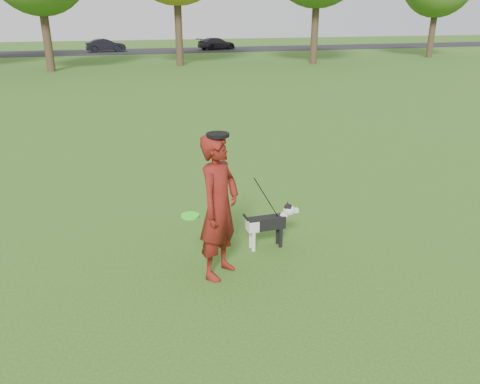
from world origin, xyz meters
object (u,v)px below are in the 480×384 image
object	(u,v)px
dog	(271,221)
car_mid	(106,45)
man	(219,207)
car_right	(217,44)

from	to	relation	value
dog	car_mid	bearing A→B (deg)	91.50
man	car_mid	size ratio (longest dim) A/B	0.56
dog	car_right	world-z (taller)	car_right
dog	car_right	bearing A→B (deg)	76.87
dog	man	bearing A→B (deg)	-149.78
man	car_right	bearing A→B (deg)	30.65
car_right	car_mid	bearing A→B (deg)	72.31
dog	car_right	size ratio (longest dim) A/B	0.24
man	car_right	xyz separation A→B (m)	(10.15, 40.15, -0.39)
man	dog	world-z (taller)	man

